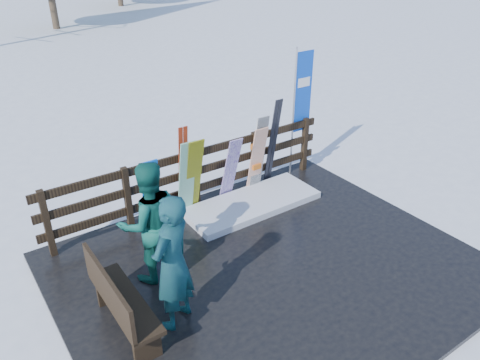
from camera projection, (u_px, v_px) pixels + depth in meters
ground at (270, 271)px, 7.11m from camera, size 700.00×700.00×0.00m
deck at (270, 269)px, 7.09m from camera, size 6.00×5.00×0.08m
fence at (196, 174)px, 8.35m from camera, size 5.60×0.10×1.15m
snow_patch at (252, 203)px, 8.61m from camera, size 2.52×1.00×0.12m
bench at (119, 300)px, 5.71m from camera, size 0.41×1.50×0.97m
snowboard_0 at (150, 195)px, 7.70m from camera, size 0.27×0.21×1.31m
snowboard_1 at (187, 179)px, 8.00m from camera, size 0.29×0.32×1.48m
snowboard_2 at (193, 177)px, 8.07m from camera, size 0.29×0.38×1.48m
snowboard_3 at (231, 170)px, 8.50m from camera, size 0.26×0.42×1.32m
snowboard_4 at (259, 155)px, 8.76m from camera, size 0.26×0.28×1.57m
snowboard_5 at (257, 160)px, 8.78m from camera, size 0.29×0.31×1.37m
ski_pair_a at (183, 172)px, 7.99m from camera, size 0.16×0.19×1.71m
ski_pair_b at (273, 143)px, 8.94m from camera, size 0.17×0.32×1.81m
rental_flag at (301, 97)px, 9.18m from camera, size 0.45×0.04×2.60m
person_front at (172, 263)px, 5.68m from camera, size 0.81×0.72×1.86m
person_back at (149, 223)px, 6.48m from camera, size 0.96×0.78×1.84m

